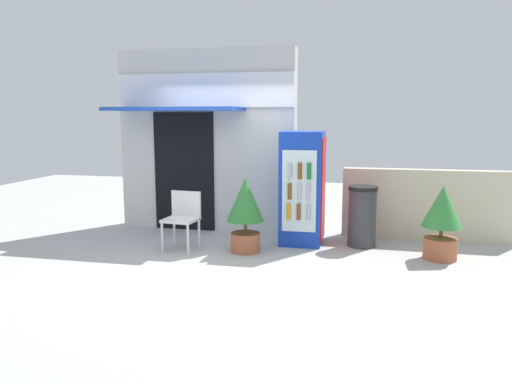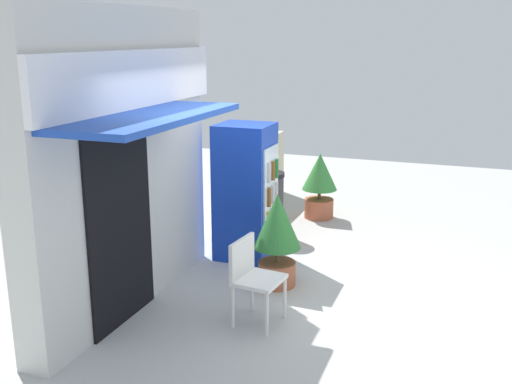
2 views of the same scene
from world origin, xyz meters
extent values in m
plane|color=#B2B2AD|center=(0.00, 0.00, 0.00)|extent=(16.00, 16.00, 0.00)
cube|color=silver|center=(-0.54, 1.61, 1.55)|extent=(3.08, 0.34, 3.09)
cube|color=white|center=(-0.54, 1.40, 2.40)|extent=(3.08, 0.08, 0.56)
cube|color=#1E47B2|center=(-0.91, 1.03, 2.09)|extent=(2.19, 0.83, 0.06)
cube|color=black|center=(-0.91, 1.43, 1.02)|extent=(1.07, 0.03, 2.04)
cube|color=#1438B2|center=(1.21, 0.95, 0.87)|extent=(0.63, 0.67, 1.74)
cube|color=silver|center=(1.21, 0.60, 0.87)|extent=(0.51, 0.02, 1.22)
cube|color=red|center=(1.53, 0.95, 0.87)|extent=(0.02, 0.61, 1.57)
cylinder|color=orange|center=(1.05, 0.58, 0.57)|extent=(0.06, 0.06, 0.24)
cylinder|color=brown|center=(1.20, 0.58, 0.57)|extent=(0.06, 0.06, 0.24)
cylinder|color=#B2B2B7|center=(1.35, 0.58, 0.57)|extent=(0.06, 0.06, 0.24)
cylinder|color=brown|center=(1.07, 0.58, 0.87)|extent=(0.06, 0.06, 0.24)
cylinder|color=#B2B2B7|center=(1.21, 0.58, 0.87)|extent=(0.06, 0.06, 0.24)
cylinder|color=#B2B2B7|center=(1.34, 0.58, 0.87)|extent=(0.06, 0.06, 0.24)
cylinder|color=#B2B2B7|center=(1.06, 0.58, 1.18)|extent=(0.06, 0.06, 0.24)
cylinder|color=brown|center=(1.21, 0.58, 1.18)|extent=(0.06, 0.06, 0.24)
cylinder|color=#196B2D|center=(1.35, 0.58, 1.18)|extent=(0.06, 0.06, 0.24)
cylinder|color=silver|center=(-0.72, -0.03, 0.22)|extent=(0.04, 0.04, 0.44)
cylinder|color=silver|center=(-0.30, -0.07, 0.22)|extent=(0.04, 0.04, 0.44)
cylinder|color=silver|center=(-0.68, 0.34, 0.22)|extent=(0.04, 0.04, 0.44)
cylinder|color=silver|center=(-0.26, 0.30, 0.22)|extent=(0.04, 0.04, 0.44)
cube|color=silver|center=(-0.49, 0.13, 0.46)|extent=(0.52, 0.48, 0.04)
cube|color=silver|center=(-0.47, 0.33, 0.67)|extent=(0.47, 0.09, 0.38)
cylinder|color=#AD5B3D|center=(0.46, 0.26, 0.14)|extent=(0.43, 0.43, 0.28)
cylinder|color=brown|center=(0.46, 0.26, 0.37)|extent=(0.05, 0.05, 0.18)
cone|color=#2D7533|center=(0.46, 0.26, 0.78)|extent=(0.55, 0.55, 0.63)
cylinder|color=#AD5B3D|center=(3.20, 0.47, 0.15)|extent=(0.46, 0.46, 0.30)
cylinder|color=brown|center=(3.20, 0.47, 0.38)|extent=(0.05, 0.05, 0.16)
cone|color=#388C3D|center=(3.20, 0.47, 0.75)|extent=(0.55, 0.55, 0.57)
cylinder|color=#38383D|center=(2.13, 0.94, 0.43)|extent=(0.42, 0.42, 0.87)
cylinder|color=black|center=(2.13, 0.94, 0.90)|extent=(0.44, 0.44, 0.06)
cube|color=beige|center=(3.17, 1.59, 0.57)|extent=(2.74, 0.20, 1.13)
camera|label=1|loc=(2.11, -6.51, 1.99)|focal=34.24mm
camera|label=2|loc=(-5.65, -1.74, 2.81)|focal=41.80mm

